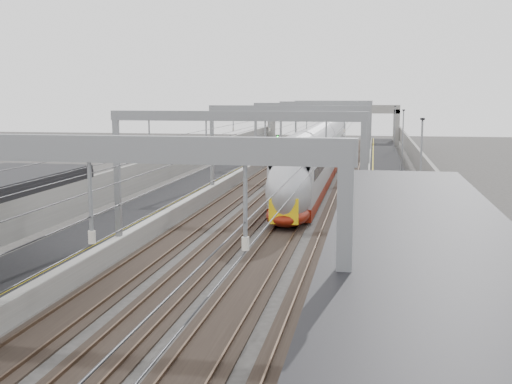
% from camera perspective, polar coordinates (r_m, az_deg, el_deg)
% --- Properties ---
extents(platform_left, '(4.00, 120.00, 1.00)m').
position_cam_1_polar(platform_left, '(56.75, -4.81, 0.56)').
color(platform_left, black).
rests_on(platform_left, ground).
extents(platform_right, '(4.00, 120.00, 1.00)m').
position_cam_1_polar(platform_right, '(54.82, 11.55, 0.13)').
color(platform_right, black).
rests_on(platform_right, ground).
extents(tracks, '(11.40, 140.00, 0.20)m').
position_cam_1_polar(tracks, '(55.28, 3.22, -0.11)').
color(tracks, black).
rests_on(tracks, ground).
extents(overhead_line, '(13.00, 140.00, 6.60)m').
position_cam_1_polar(overhead_line, '(61.27, 4.05, 6.45)').
color(overhead_line, gray).
rests_on(overhead_line, platform_left).
extents(canopy_right, '(4.40, 30.00, 4.24)m').
position_cam_1_polar(canopy_right, '(12.71, 15.86, -6.55)').
color(canopy_right, black).
rests_on(canopy_right, platform_right).
extents(overbridge, '(22.00, 2.20, 6.90)m').
position_cam_1_polar(overbridge, '(109.49, 6.87, 6.87)').
color(overbridge, gray).
rests_on(overbridge, ground).
extents(wall_left, '(0.30, 120.00, 3.20)m').
position_cam_1_polar(wall_left, '(57.53, -7.91, 1.72)').
color(wall_left, gray).
rests_on(wall_left, ground).
extents(wall_right, '(0.30, 120.00, 3.20)m').
position_cam_1_polar(wall_right, '(54.84, 14.93, 1.18)').
color(wall_right, gray).
rests_on(wall_right, ground).
extents(train, '(2.89, 52.72, 4.57)m').
position_cam_1_polar(train, '(63.14, 5.54, 2.93)').
color(train, maroon).
rests_on(train, ground).
extents(signal_green, '(0.32, 0.32, 3.48)m').
position_cam_1_polar(signal_green, '(81.86, 1.94, 4.37)').
color(signal_green, black).
rests_on(signal_green, ground).
extents(signal_red_near, '(0.32, 0.32, 3.48)m').
position_cam_1_polar(signal_red_near, '(73.36, 7.56, 3.82)').
color(signal_red_near, black).
rests_on(signal_red_near, ground).
extents(signal_red_far, '(0.32, 0.32, 3.48)m').
position_cam_1_polar(signal_red_far, '(81.73, 9.41, 4.25)').
color(signal_red_far, black).
rests_on(signal_red_far, ground).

